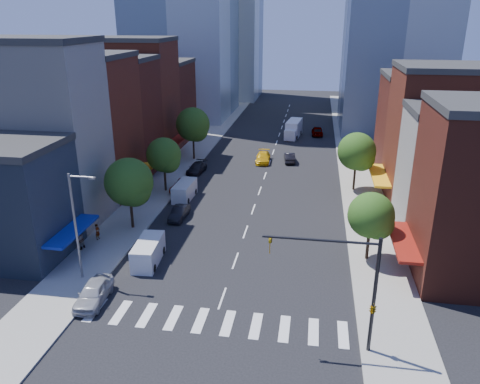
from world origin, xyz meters
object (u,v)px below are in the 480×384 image
Objects in this scene: parked_car_rear at (197,168)px; cargo_van_near at (148,253)px; parked_car_front at (94,293)px; box_truck at (293,129)px; pedestrian_near at (98,232)px; traffic_car_oncoming at (289,157)px; cargo_van_far at (184,191)px; traffic_car_far at (317,131)px; pedestrian_far at (79,239)px; parked_car_third at (182,186)px; taxi at (263,157)px; parked_car_second at (179,213)px.

parked_car_rear is 0.94× the size of cargo_van_near.
parked_car_front is 1.01× the size of parked_car_rear.
pedestrian_near is at bearing -102.77° from box_truck.
traffic_car_oncoming is 15.71m from box_truck.
box_truck is (11.12, 32.85, 0.39)m from cargo_van_far.
pedestrian_near is (-6.29, 3.42, -0.07)m from cargo_van_near.
box_truck reaches higher than traffic_car_far.
cargo_van_near is at bearing 71.42° from traffic_car_far.
cargo_van_far is 2.98× the size of pedestrian_near.
parked_car_rear is 2.94× the size of pedestrian_near.
parked_car_rear is 24.66m from pedestrian_far.
traffic_car_oncoming is 0.58× the size of box_truck.
traffic_car_far is at bearing 70.21° from parked_car_front.
pedestrian_far is (-5.00, -16.78, 0.47)m from parked_car_third.
parked_car_front is 6.73m from cargo_van_near.
parked_car_third is 16.24m from taxi.
parked_car_rear is 22.37m from pedestrian_near.
parked_car_third is (0.00, 24.44, -0.13)m from parked_car_front.
box_truck is (10.09, 38.60, 0.71)m from parked_car_second.
cargo_van_far is 2.38× the size of pedestrian_far.
pedestrian_near reaches higher than taxi.
cargo_van_far is at bearing -66.22° from parked_car_third.
pedestrian_near reaches higher than traffic_car_oncoming.
cargo_van_far is (-1.04, 15.51, -0.03)m from cargo_van_near.
parked_car_third is 1.13× the size of traffic_car_oncoming.
parked_car_second is 2.00× the size of pedestrian_far.
traffic_car_far is (16.34, 56.62, 0.02)m from parked_car_front.
parked_car_second is 0.84× the size of cargo_van_far.
parked_car_third is 1.04× the size of parked_car_rear.
traffic_car_far reaches higher than parked_car_front.
parked_car_rear reaches higher than parked_car_second.
parked_car_second is 8.50m from parked_car_third.
pedestrian_far reaches higher than parked_car_rear.
pedestrian_near is at bearing -116.74° from taxi.
box_truck reaches higher than parked_car_rear.
parked_car_front is 1.19× the size of parked_car_second.
cargo_van_far is 34.68m from box_truck.
pedestrian_far is (-5.00, -24.14, 0.46)m from parked_car_rear.
traffic_car_far is at bearing 172.40° from pedestrian_far.
box_truck is at bearing 74.07° from cargo_van_near.
parked_car_front is at bearing -111.54° from cargo_van_near.
taxi is at bearing 43.59° from parked_car_rear.
taxi is at bearing -16.03° from pedestrian_near.
pedestrian_far is (-5.97, -14.27, 0.16)m from cargo_van_far.
cargo_van_far is 0.94× the size of taxi.
cargo_van_far reaches higher than parked_car_rear.
parked_car_second is at bearing 79.26° from parked_car_front.
parked_car_third is 15.22m from pedestrian_near.
cargo_van_near is 7.16m from pedestrian_near.
cargo_van_near reaches higher than traffic_car_far.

